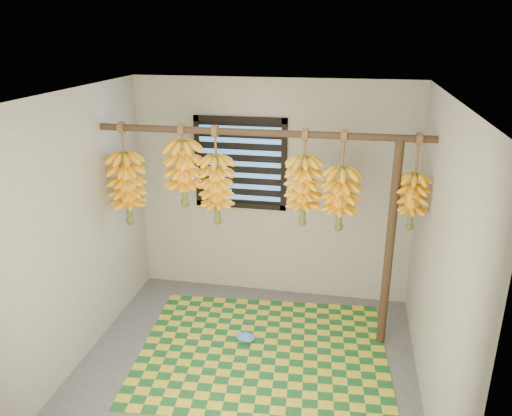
% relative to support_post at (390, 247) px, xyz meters
% --- Properties ---
extents(floor, '(3.00, 3.00, 0.01)m').
position_rel_support_post_xyz_m(floor, '(-1.20, -0.70, -1.00)').
color(floor, '#4E4E4E').
rests_on(floor, ground).
extents(ceiling, '(3.00, 3.00, 0.01)m').
position_rel_support_post_xyz_m(ceiling, '(-1.20, -0.70, 1.40)').
color(ceiling, silver).
rests_on(ceiling, wall_back).
extents(wall_back, '(3.00, 0.01, 2.40)m').
position_rel_support_post_xyz_m(wall_back, '(-1.20, 0.80, 0.20)').
color(wall_back, gray).
rests_on(wall_back, floor).
extents(wall_left, '(0.01, 3.00, 2.40)m').
position_rel_support_post_xyz_m(wall_left, '(-2.71, -0.70, 0.20)').
color(wall_left, gray).
rests_on(wall_left, floor).
extents(wall_right, '(0.01, 3.00, 2.40)m').
position_rel_support_post_xyz_m(wall_right, '(0.30, -0.70, 0.20)').
color(wall_right, gray).
rests_on(wall_right, floor).
extents(window, '(1.00, 0.04, 1.00)m').
position_rel_support_post_xyz_m(window, '(-1.55, 0.78, 0.50)').
color(window, black).
rests_on(window, wall_back).
extents(hanging_pole, '(3.00, 0.06, 0.06)m').
position_rel_support_post_xyz_m(hanging_pole, '(-1.20, 0.00, 1.00)').
color(hanging_pole, '#412E1C').
rests_on(hanging_pole, wall_left).
extents(support_post, '(0.08, 0.08, 2.00)m').
position_rel_support_post_xyz_m(support_post, '(0.00, 0.00, 0.00)').
color(support_post, '#412E1C').
rests_on(support_post, floor).
extents(woven_mat, '(2.42, 2.01, 0.01)m').
position_rel_support_post_xyz_m(woven_mat, '(-1.09, -0.38, -0.99)').
color(woven_mat, '#195725').
rests_on(woven_mat, floor).
extents(plastic_bag, '(0.21, 0.16, 0.08)m').
position_rel_support_post_xyz_m(plastic_bag, '(-1.29, -0.25, -0.95)').
color(plastic_bag, '#4089EE').
rests_on(plastic_bag, woven_mat).
extents(banana_bunch_a, '(0.34, 0.34, 1.00)m').
position_rel_support_post_xyz_m(banana_bunch_a, '(-2.49, 0.00, 0.41)').
color(banana_bunch_a, brown).
rests_on(banana_bunch_a, hanging_pole).
extents(banana_bunch_b, '(0.34, 0.34, 0.77)m').
position_rel_support_post_xyz_m(banana_bunch_b, '(-1.91, 0.00, 0.59)').
color(banana_bunch_b, brown).
rests_on(banana_bunch_b, hanging_pole).
extents(banana_bunch_c, '(0.31, 0.31, 0.93)m').
position_rel_support_post_xyz_m(banana_bunch_c, '(-1.60, 0.00, 0.45)').
color(banana_bunch_c, brown).
rests_on(banana_bunch_c, hanging_pole).
extents(banana_bunch_d, '(0.31, 0.31, 0.88)m').
position_rel_support_post_xyz_m(banana_bunch_d, '(-0.80, 0.00, 0.49)').
color(banana_bunch_d, brown).
rests_on(banana_bunch_d, hanging_pole).
extents(banana_bunch_e, '(0.33, 0.33, 0.90)m').
position_rel_support_post_xyz_m(banana_bunch_e, '(-0.47, 0.00, 0.44)').
color(banana_bunch_e, brown).
rests_on(banana_bunch_e, hanging_pole).
extents(banana_bunch_f, '(0.27, 0.27, 0.85)m').
position_rel_support_post_xyz_m(banana_bunch_f, '(0.15, 0.00, 0.46)').
color(banana_bunch_f, brown).
rests_on(banana_bunch_f, hanging_pole).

